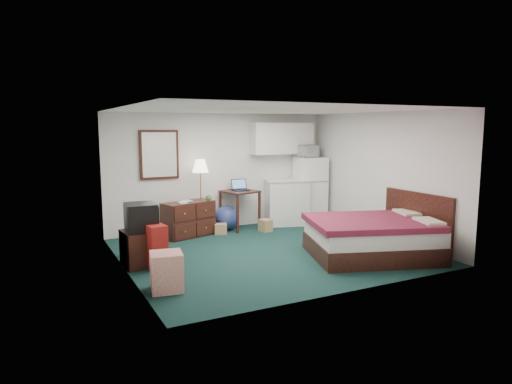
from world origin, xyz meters
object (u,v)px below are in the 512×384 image
fridge (310,190)px  bed (372,238)px  desk (240,210)px  dresser (188,219)px  floor_lamp (201,197)px  kitchen_counter (286,202)px  suitcase (155,246)px  tv_stand (141,248)px

fridge → bed: 3.05m
desk → bed: (1.10, -3.00, -0.10)m
dresser → desk: size_ratio=1.24×
floor_lamp → fridge: 2.68m
dresser → desk: bearing=-9.1°
dresser → bed: dresser is taller
bed → kitchen_counter: bearing=107.4°
floor_lamp → fridge: floor_lamp is taller
kitchen_counter → suitcase: kitchen_counter is taller
desk → fridge: (1.78, -0.05, 0.34)m
fridge → tv_stand: size_ratio=2.50×
bed → tv_stand: (-3.62, 1.33, -0.05)m
desk → kitchen_counter: (1.15, -0.02, 0.08)m
tv_stand → floor_lamp: bearing=41.3°
floor_lamp → kitchen_counter: (2.06, 0.01, -0.27)m
bed → tv_stand: 3.86m
floor_lamp → tv_stand: size_ratio=2.55×
fridge → desk: bearing=-175.8°
dresser → floor_lamp: 0.55m
floor_lamp → kitchen_counter: bearing=0.3°
dresser → suitcase: bearing=-139.5°
bed → suitcase: bearing=-178.4°
fridge → kitchen_counter: bearing=-177.0°
desk → bed: bearing=-83.8°
dresser → fridge: bearing=-14.6°
dresser → bed: (2.33, -2.83, -0.03)m
tv_stand → dresser: bearing=45.2°
floor_lamp → desk: bearing=2.1°
dresser → suitcase: size_ratio=1.50×
dresser → floor_lamp: bearing=5.9°
floor_lamp → suitcase: size_ratio=2.22×
desk → fridge: fridge is taller
tv_stand → desk: bearing=29.5°
dresser → desk: (1.23, 0.17, 0.07)m
dresser → desk: 1.24m
floor_lamp → tv_stand: bearing=-134.7°
dresser → floor_lamp: size_ratio=0.68×
kitchen_counter → dresser: bearing=-161.2°
bed → floor_lamp: bearing=142.5°
floor_lamp → bed: size_ratio=0.76×
floor_lamp → kitchen_counter: size_ratio=1.55×
dresser → suitcase: dresser is taller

